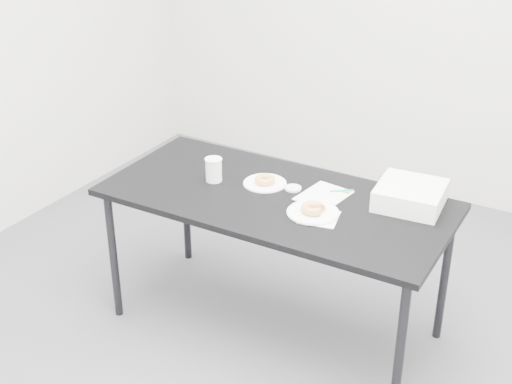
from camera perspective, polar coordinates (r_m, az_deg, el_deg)
The scene contains 13 objects.
floor at distance 3.66m, azimuth 0.76°, elevation -11.76°, with size 4.00×4.00×0.00m, color #515257.
table at distance 3.38m, azimuth 1.61°, elevation -1.19°, with size 1.66×0.80×0.75m.
scorecard at distance 3.38m, azimuth 5.42°, elevation -0.27°, with size 0.19×0.25×0.00m, color white.
logo_patch at distance 3.42m, azimuth 7.27°, elevation 0.06°, with size 0.04×0.04×0.00m, color green.
pen at distance 3.42m, azimuth 6.90°, elevation 0.10°, with size 0.01×0.01×0.11m, color #0C8084.
napkin at distance 3.18m, azimuth 5.08°, elevation -2.03°, with size 0.17×0.17×0.00m, color white.
plate_near at distance 3.21m, azimuth 4.58°, elevation -1.64°, with size 0.24×0.24×0.01m, color white.
donut_near at distance 3.20m, azimuth 4.60°, elevation -1.30°, with size 0.11×0.11×0.04m, color #DA8445.
plate_far at distance 3.47m, azimuth 0.72°, elevation 0.70°, with size 0.21×0.21×0.01m, color white.
donut_far at distance 3.46m, azimuth 0.72°, elevation 0.99°, with size 0.10×0.10×0.03m, color #DA8445.
coffee_cup at distance 3.49m, azimuth -3.41°, elevation 1.80°, with size 0.08×0.08×0.12m, color white.
cup_lid at distance 3.42m, azimuth 2.98°, elevation 0.30°, with size 0.08×0.08×0.01m, color white.
bakery_box at distance 3.33m, azimuth 12.24°, elevation -0.25°, with size 0.29×0.29×0.10m, color white.
Camera 1 is at (1.41, -2.48, 2.29)m, focal length 50.00 mm.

